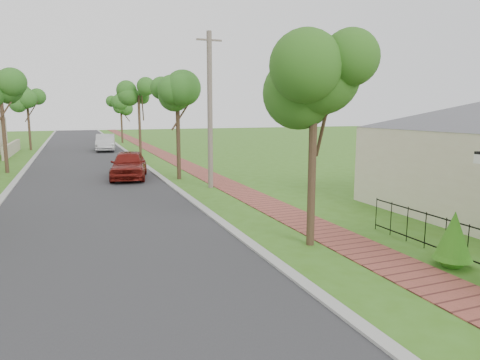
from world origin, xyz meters
TOP-DOWN VIEW (x-y plane):
  - ground at (0.00, 0.00)m, footprint 160.00×160.00m
  - road at (-3.00, 20.00)m, footprint 7.00×120.00m
  - kerb_right at (0.65, 20.00)m, footprint 0.30×120.00m
  - kerb_left at (-6.65, 20.00)m, footprint 0.30×120.00m
  - sidewalk at (3.25, 20.00)m, footprint 1.50×120.00m
  - street_trees at (-2.87, 26.84)m, footprint 10.70×37.65m
  - parked_car_red at (-1.00, 17.09)m, footprint 2.60×4.70m
  - parked_car_white at (-1.00, 34.33)m, footprint 2.03×4.72m
  - near_tree at (2.20, 3.38)m, footprint 2.06×2.06m
  - utility_pole at (2.30, 12.84)m, footprint 1.20×0.24m

SIDE VIEW (x-z plane):
  - ground at x=0.00m, z-range 0.00..0.00m
  - road at x=-3.00m, z-range -0.01..0.01m
  - kerb_right at x=0.65m, z-range -0.05..0.05m
  - kerb_left at x=-6.65m, z-range -0.05..0.05m
  - sidewalk at x=3.25m, z-range -0.01..0.01m
  - parked_car_white at x=-1.00m, z-range 0.00..1.51m
  - parked_car_red at x=-1.00m, z-range 0.00..1.51m
  - utility_pole at x=2.30m, z-range 0.06..7.29m
  - near_tree at x=2.20m, z-range 1.56..6.84m
  - street_trees at x=-2.87m, z-range 1.59..7.48m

